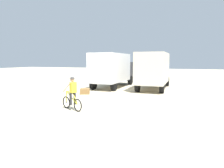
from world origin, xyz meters
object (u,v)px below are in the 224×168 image
(box_truck_cream_rv, at_px, (154,69))
(supply_crate, at_px, (85,91))
(cyclist_orange_shirt, at_px, (72,95))
(box_truck_avon_van, at_px, (113,69))

(box_truck_cream_rv, relative_size, supply_crate, 7.65)
(box_truck_cream_rv, relative_size, cyclist_orange_shirt, 3.72)
(cyclist_orange_shirt, bearing_deg, supply_crate, 111.45)
(box_truck_avon_van, height_order, supply_crate, box_truck_avon_van)
(box_truck_cream_rv, distance_m, supply_crate, 6.90)
(box_truck_cream_rv, height_order, cyclist_orange_shirt, box_truck_cream_rv)
(cyclist_orange_shirt, relative_size, supply_crate, 2.06)
(box_truck_cream_rv, distance_m, cyclist_orange_shirt, 10.17)
(box_truck_avon_van, relative_size, cyclist_orange_shirt, 3.74)
(cyclist_orange_shirt, bearing_deg, box_truck_avon_van, 97.72)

